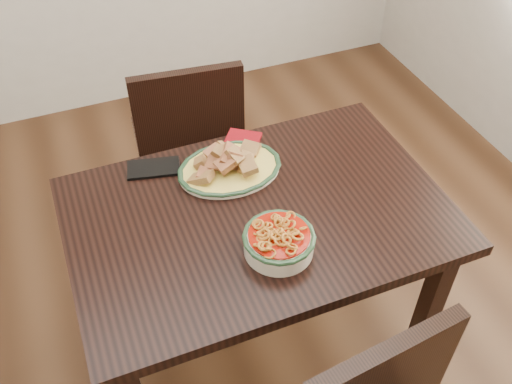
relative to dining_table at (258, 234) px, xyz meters
name	(u,v)px	position (x,y,z in m)	size (l,w,h in m)	color
floor	(226,328)	(-0.09, 0.11, -0.64)	(3.50, 3.50, 0.00)	#372011
dining_table	(258,234)	(0.00, 0.00, 0.00)	(1.14, 0.76, 0.75)	black
chair_far	(188,140)	(-0.02, 0.72, -0.14)	(0.46, 0.46, 0.89)	black
fish_plate	(229,161)	(-0.02, 0.20, 0.15)	(0.33, 0.26, 0.11)	beige
noodle_bowl	(279,240)	(-0.01, -0.16, 0.15)	(0.21, 0.21, 0.08)	beige
smartphone	(154,168)	(-0.25, 0.30, 0.11)	(0.17, 0.09, 0.01)	black
napkin	(243,140)	(0.08, 0.33, 0.11)	(0.11, 0.10, 0.01)	maroon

